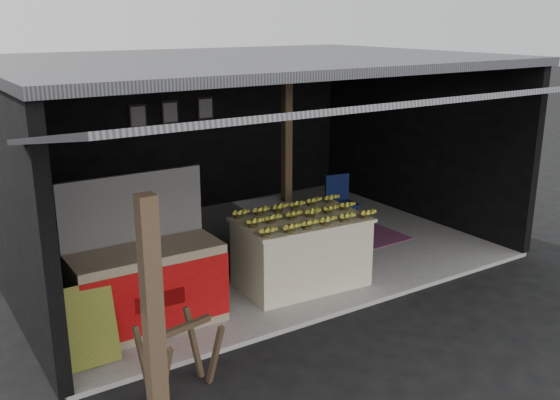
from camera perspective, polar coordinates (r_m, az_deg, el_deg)
ground at (r=7.99m, az=6.47°, el=-10.17°), size 80.00×80.00×0.00m
concrete_slab at (r=9.86m, az=-2.82°, el=-4.62°), size 7.00×5.00×0.06m
shophouse at (r=9.59m, az=-3.95°, el=7.59°), size 7.40×7.29×3.02m
banana_table at (r=8.40m, az=1.95°, el=-4.72°), size 1.78×1.17×0.94m
banana_pile at (r=8.22m, az=1.99°, el=-1.05°), size 1.65×1.06×0.19m
white_crate at (r=9.26m, az=-1.40°, el=-2.91°), size 0.85×0.63×0.88m
neighbor_stall at (r=7.44m, az=-12.09°, el=-7.51°), size 1.73×0.79×1.78m
green_signboard at (r=6.85m, az=-17.15°, el=-10.94°), size 0.58×0.25×0.86m
sawhorse at (r=6.27m, az=-9.18°, el=-13.51°), size 0.75×0.74×0.72m
water_barrel at (r=9.09m, az=5.83°, el=-4.66°), size 0.34×0.34×0.50m
plastic_chair at (r=10.62m, az=5.50°, el=0.20°), size 0.51×0.51×0.94m
magenta_rug at (r=10.34m, az=7.28°, el=-3.52°), size 1.52×1.03×0.01m
picture_frames at (r=11.39m, az=-9.87°, el=7.91°), size 1.62×0.04×0.46m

